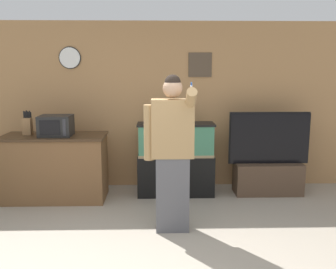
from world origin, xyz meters
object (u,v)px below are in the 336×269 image
(counter_island, at_px, (56,167))
(knife_block, at_px, (27,126))
(aquarium_on_stand, at_px, (176,159))
(tv_on_stand, at_px, (268,170))
(person_standing, at_px, (172,152))
(microwave, at_px, (56,126))

(counter_island, distance_m, knife_block, 0.72)
(aquarium_on_stand, xyz_separation_m, tv_on_stand, (1.40, 0.00, -0.18))
(aquarium_on_stand, distance_m, tv_on_stand, 1.41)
(tv_on_stand, bearing_deg, person_standing, -140.10)
(knife_block, height_order, tv_on_stand, knife_block)
(knife_block, distance_m, aquarium_on_stand, 2.20)
(microwave, distance_m, aquarium_on_stand, 1.80)
(microwave, bearing_deg, tv_on_stand, 3.91)
(microwave, relative_size, knife_block, 1.27)
(aquarium_on_stand, relative_size, tv_on_stand, 0.91)
(knife_block, relative_size, aquarium_on_stand, 0.31)
(counter_island, xyz_separation_m, person_standing, (1.64, -1.10, 0.47))
(knife_block, height_order, aquarium_on_stand, knife_block)
(tv_on_stand, xyz_separation_m, person_standing, (-1.51, -1.26, 0.58))
(counter_island, bearing_deg, knife_block, 174.12)
(aquarium_on_stand, xyz_separation_m, person_standing, (-0.11, -1.26, 0.40))
(aquarium_on_stand, height_order, person_standing, person_standing)
(aquarium_on_stand, bearing_deg, knife_block, -176.80)
(person_standing, bearing_deg, microwave, 146.56)
(knife_block, xyz_separation_m, tv_on_stand, (3.53, 0.12, -0.71))
(counter_island, relative_size, tv_on_stand, 1.17)
(tv_on_stand, bearing_deg, counter_island, -177.05)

